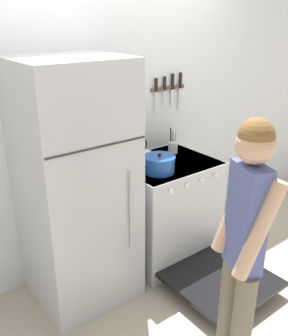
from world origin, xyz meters
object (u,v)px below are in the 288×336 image
object	(u,v)px
refrigerator	(76,187)
dutch_oven_pot	(159,164)
stove_range	(167,211)
utensil_jar	(173,147)
tea_kettle	(140,155)
person	(243,246)

from	to	relation	value
refrigerator	dutch_oven_pot	size ratio (longest dim) A/B	6.16
stove_range	utensil_jar	distance (m)	0.58
tea_kettle	utensil_jar	distance (m)	0.37
refrigerator	stove_range	bearing A→B (deg)	-2.02
dutch_oven_pot	tea_kettle	xyz separation A→B (m)	(0.01, 0.27, -0.01)
tea_kettle	refrigerator	bearing A→B (deg)	-168.16
refrigerator	stove_range	xyz separation A→B (m)	(0.85, -0.03, -0.46)
dutch_oven_pot	tea_kettle	world-z (taller)	tea_kettle
dutch_oven_pot	utensil_jar	size ratio (longest dim) A/B	1.28
stove_range	tea_kettle	size ratio (longest dim) A/B	5.98
dutch_oven_pot	refrigerator	bearing A→B (deg)	169.23
refrigerator	utensil_jar	world-z (taller)	refrigerator
stove_range	tea_kettle	bearing A→B (deg)	134.30
utensil_jar	person	world-z (taller)	person
stove_range	person	xyz separation A→B (m)	(-0.51, -1.19, 0.47)
refrigerator	dutch_oven_pot	distance (m)	0.68
tea_kettle	utensil_jar	world-z (taller)	utensil_jar
tea_kettle	stove_range	bearing A→B (deg)	-45.70
dutch_oven_pot	utensil_jar	xyz separation A→B (m)	(0.39, 0.28, -0.01)
stove_range	person	world-z (taller)	person
stove_range	person	distance (m)	1.38
tea_kettle	person	bearing A→B (deg)	-104.11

